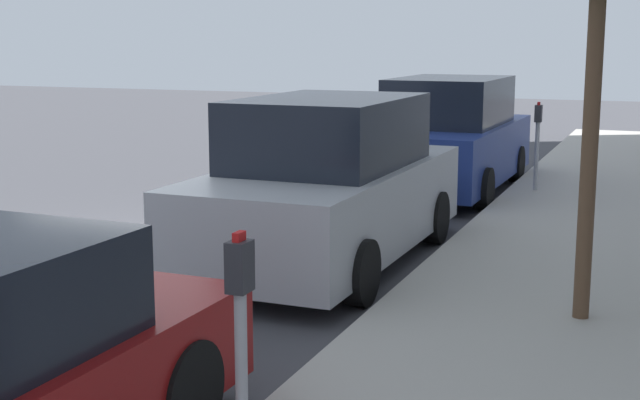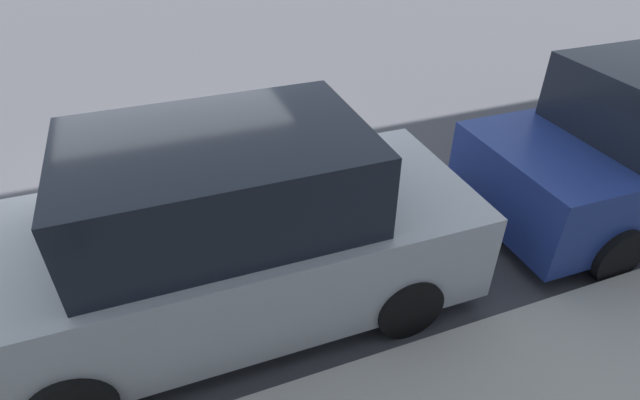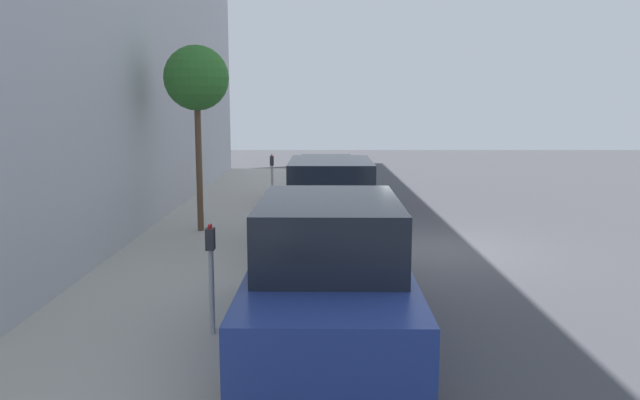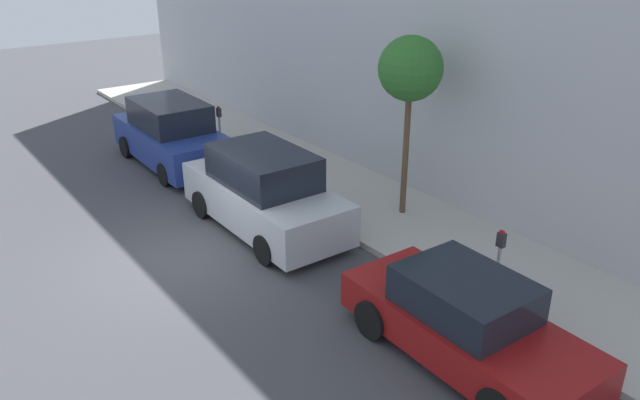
{
  "view_description": "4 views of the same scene",
  "coord_description": "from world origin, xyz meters",
  "px_view_note": "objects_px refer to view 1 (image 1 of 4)",
  "views": [
    {
      "loc": [
        6.07,
        -9.48,
        2.68
      ],
      "look_at": [
        2.68,
        -1.02,
        1.0
      ],
      "focal_mm": 50.0,
      "sensor_mm": 36.0,
      "label": 1
    },
    {
      "loc": [
        6.07,
        -0.29,
        3.91
      ],
      "look_at": [
        2.15,
        1.19,
        1.0
      ],
      "focal_mm": 28.0,
      "sensor_mm": 36.0,
      "label": 2
    },
    {
      "loc": [
        2.56,
        13.34,
        3.14
      ],
      "look_at": [
        2.51,
        -0.61,
        1.0
      ],
      "focal_mm": 35.0,
      "sensor_mm": 36.0,
      "label": 3
    },
    {
      "loc": [
        -4.78,
        -11.49,
        6.72
      ],
      "look_at": [
        3.0,
        -1.07,
        1.0
      ],
      "focal_mm": 35.0,
      "sensor_mm": 36.0,
      "label": 4
    }
  ],
  "objects_px": {
    "parked_suv_second": "(328,186)",
    "parking_meter_far": "(537,136)",
    "parking_meter_near": "(241,337)",
    "parked_suv_third": "(449,138)"
  },
  "relations": [
    {
      "from": "parked_suv_third",
      "to": "parking_meter_near",
      "type": "height_order",
      "value": "parked_suv_third"
    },
    {
      "from": "parked_suv_second",
      "to": "parking_meter_far",
      "type": "relative_size",
      "value": 3.29
    },
    {
      "from": "parked_suv_second",
      "to": "parked_suv_third",
      "type": "height_order",
      "value": "same"
    },
    {
      "from": "parked_suv_second",
      "to": "parking_meter_far",
      "type": "distance_m",
      "value": 5.53
    },
    {
      "from": "parking_meter_near",
      "to": "parking_meter_far",
      "type": "xyz_separation_m",
      "value": [
        0.0,
        10.82,
        -0.02
      ]
    },
    {
      "from": "parked_suv_second",
      "to": "parking_meter_near",
      "type": "bearing_deg",
      "value": -73.37
    },
    {
      "from": "parked_suv_third",
      "to": "parking_meter_near",
      "type": "bearing_deg",
      "value": -82.09
    },
    {
      "from": "parking_meter_near",
      "to": "parking_meter_far",
      "type": "bearing_deg",
      "value": 90.0
    },
    {
      "from": "parking_meter_near",
      "to": "parked_suv_third",
      "type": "bearing_deg",
      "value": 97.91
    },
    {
      "from": "parked_suv_third",
      "to": "parked_suv_second",
      "type": "bearing_deg",
      "value": -91.31
    }
  ]
}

